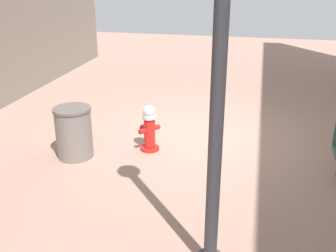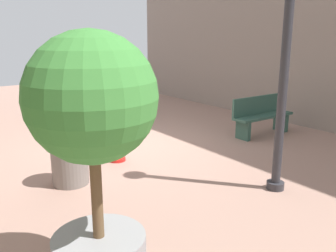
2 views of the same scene
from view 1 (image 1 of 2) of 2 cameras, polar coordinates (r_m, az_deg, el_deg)
ground_plane at (r=7.74m, az=4.44°, el=-1.34°), size 23.40×23.40×0.00m
fire_hydrant at (r=6.99m, az=-2.68°, el=-0.26°), size 0.38×0.38×0.83m
street_lamp at (r=3.59m, az=7.42°, el=11.70°), size 0.36×0.36×3.90m
trash_bin at (r=6.90m, az=-13.20°, el=-0.90°), size 0.63×0.63×0.87m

